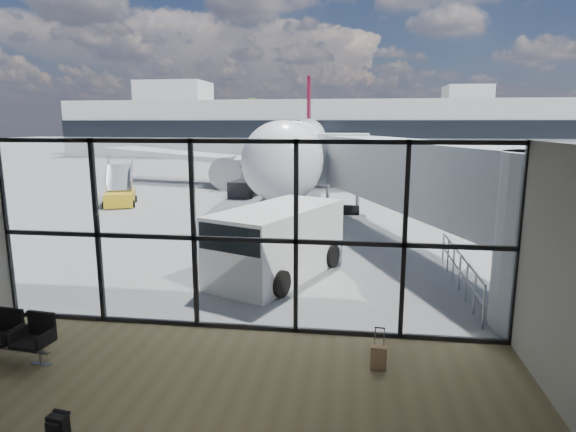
% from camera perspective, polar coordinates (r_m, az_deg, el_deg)
% --- Properties ---
extents(ground, '(220.00, 220.00, 0.00)m').
position_cam_1_polar(ground, '(50.81, 5.03, 5.48)').
color(ground, slate).
rests_on(ground, ground).
extents(lounge_shell, '(12.02, 8.01, 4.51)m').
position_cam_1_polar(lounge_shell, '(6.60, -14.75, -8.79)').
color(lounge_shell, brown).
rests_on(lounge_shell, ground).
extents(glass_curtain_wall, '(12.10, 0.12, 4.50)m').
position_cam_1_polar(glass_curtain_wall, '(11.11, -5.21, -2.57)').
color(glass_curtain_wall, white).
rests_on(glass_curtain_wall, ground).
extents(jet_bridge, '(8.00, 16.50, 4.33)m').
position_cam_1_polar(jet_bridge, '(17.88, 15.64, 3.89)').
color(jet_bridge, '#AAAEB0').
rests_on(jet_bridge, ground).
extents(apron_railing, '(0.06, 5.46, 1.11)m').
position_cam_1_polar(apron_railing, '(14.94, 19.72, -5.69)').
color(apron_railing, gray).
rests_on(apron_railing, ground).
extents(far_terminal, '(80.00, 12.20, 11.00)m').
position_cam_1_polar(far_terminal, '(72.55, 5.50, 10.44)').
color(far_terminal, '#A4A5A0').
rests_on(far_terminal, ground).
extents(tree_0, '(4.95, 4.95, 7.12)m').
position_cam_1_polar(tree_0, '(95.19, -22.45, 10.04)').
color(tree_0, '#382619').
rests_on(tree_0, ground).
extents(tree_1, '(5.61, 5.61, 8.07)m').
position_cam_1_polar(tree_1, '(92.35, -19.20, 10.64)').
color(tree_1, '#382619').
rests_on(tree_1, ground).
extents(tree_2, '(6.27, 6.27, 9.03)m').
position_cam_1_polar(tree_2, '(89.82, -15.75, 11.24)').
color(tree_2, '#382619').
rests_on(tree_2, ground).
extents(tree_3, '(4.95, 4.95, 7.12)m').
position_cam_1_polar(tree_3, '(87.62, -12.04, 10.61)').
color(tree_3, '#382619').
rests_on(tree_3, ground).
extents(tree_4, '(5.61, 5.61, 8.07)m').
position_cam_1_polar(tree_4, '(85.79, -8.21, 11.15)').
color(tree_4, '#382619').
rests_on(tree_4, ground).
extents(tree_5, '(6.27, 6.27, 9.03)m').
position_cam_1_polar(tree_5, '(84.35, -4.22, 11.66)').
color(tree_5, '#382619').
rests_on(tree_5, ground).
extents(seating_row, '(2.28, 0.87, 1.01)m').
position_cam_1_polar(seating_row, '(11.89, -30.49, -11.71)').
color(seating_row, gray).
rests_on(seating_row, ground).
extents(backpack, '(0.32, 0.30, 0.45)m').
position_cam_1_polar(backpack, '(8.87, -25.62, -21.64)').
color(backpack, black).
rests_on(backpack, ground).
extents(suitcase, '(0.33, 0.26, 0.85)m').
position_cam_1_polar(suitcase, '(10.12, 10.69, -16.15)').
color(suitcase, '#816548').
rests_on(suitcase, ground).
extents(airliner, '(33.03, 38.29, 9.86)m').
position_cam_1_polar(airliner, '(38.95, 1.56, 8.28)').
color(airliner, silver).
rests_on(airliner, ground).
extents(service_van, '(4.03, 5.56, 2.22)m').
position_cam_1_polar(service_van, '(15.28, -1.49, -3.04)').
color(service_van, silver).
rests_on(service_van, ground).
extents(belt_loader, '(1.97, 4.17, 1.85)m').
position_cam_1_polar(belt_loader, '(32.58, -4.94, 3.50)').
color(belt_loader, black).
rests_on(belt_loader, ground).
extents(mobile_stairs, '(2.62, 3.60, 2.30)m').
position_cam_1_polar(mobile_stairs, '(30.37, -19.27, 2.25)').
color(mobile_stairs, gold).
rests_on(mobile_stairs, ground).
extents(traffic_cone_a, '(0.43, 0.43, 0.61)m').
position_cam_1_polar(traffic_cone_a, '(25.54, -0.95, 0.72)').
color(traffic_cone_a, orange).
rests_on(traffic_cone_a, ground).
extents(traffic_cone_b, '(0.44, 0.44, 0.63)m').
position_cam_1_polar(traffic_cone_b, '(22.44, -1.61, -0.69)').
color(traffic_cone_b, '#CE610A').
rests_on(traffic_cone_b, ground).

